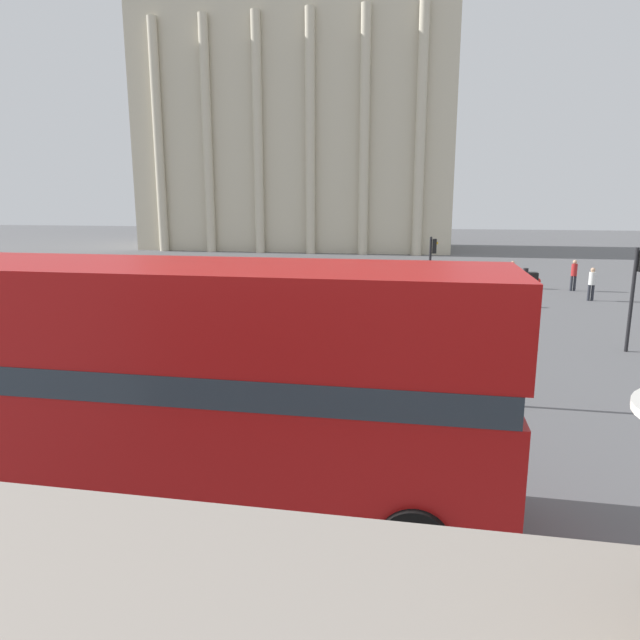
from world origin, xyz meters
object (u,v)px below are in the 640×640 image
traffic_light_mid (636,284)px  pedestrian_white (592,282)px  traffic_light_far (432,260)px  pedestrian_red (574,273)px  plaza_building_left (300,121)px  traffic_light_near (526,317)px  double_decker_bus (183,375)px  pedestrian_grey (512,273)px

traffic_light_mid → pedestrian_white: bearing=82.1°
traffic_light_mid → traffic_light_far: size_ratio=1.07×
traffic_light_mid → pedestrian_red: traffic_light_mid is taller
plaza_building_left → pedestrian_white: 38.70m
traffic_light_near → pedestrian_red: bearing=73.6°
pedestrian_red → pedestrian_white: bearing=118.4°
double_decker_bus → traffic_light_near: bearing=36.7°
traffic_light_near → pedestrian_red: (5.84, 19.83, -1.28)m
pedestrian_white → traffic_light_far: bearing=65.3°
double_decker_bus → pedestrian_grey: 27.64m
plaza_building_left → traffic_light_mid: bearing=-63.2°
traffic_light_near → pedestrian_grey: 20.47m
traffic_light_mid → pedestrian_grey: traffic_light_mid is taller
traffic_light_mid → plaza_building_left: bearing=116.8°
traffic_light_mid → pedestrian_white: (1.45, 10.43, -1.36)m
plaza_building_left → traffic_light_mid: 46.18m
traffic_light_mid → traffic_light_far: 10.39m
traffic_light_far → pedestrian_red: (7.98, 5.65, -1.17)m
pedestrian_grey → pedestrian_white: (3.39, -3.65, 0.07)m
pedestrian_grey → pedestrian_red: 3.31m
pedestrian_red → traffic_light_mid: bearing=110.8°
double_decker_bus → pedestrian_red: double_decker_bus is taller
traffic_light_far → pedestrian_white: bearing=16.7°
pedestrian_grey → pedestrian_white: 4.98m
double_decker_bus → pedestrian_grey: (8.87, 26.14, -1.38)m
double_decker_bus → pedestrian_white: (12.26, 22.49, -1.32)m
traffic_light_mid → pedestrian_red: bearing=84.4°
traffic_light_far → pedestrian_red: size_ratio=1.88×
double_decker_bus → traffic_light_mid: (10.81, 12.06, 0.04)m
plaza_building_left → pedestrian_grey: bearing=-54.8°
traffic_light_far → pedestrian_red: traffic_light_far is taller
plaza_building_left → traffic_light_near: 50.05m
pedestrian_grey → pedestrian_red: bearing=-59.6°
traffic_light_near → traffic_light_mid: (4.50, 6.18, 0.04)m
plaza_building_left → pedestrian_red: bearing=-50.7°
double_decker_bus → traffic_light_mid: double_decker_bus is taller
traffic_light_near → pedestrian_white: size_ratio=2.06×
plaza_building_left → pedestrian_grey: 34.06m
traffic_light_near → pedestrian_red: 20.71m
double_decker_bus → pedestrian_white: size_ratio=6.19×
pedestrian_grey → pedestrian_red: pedestrian_red is taller
pedestrian_white → pedestrian_red: bearing=-39.4°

